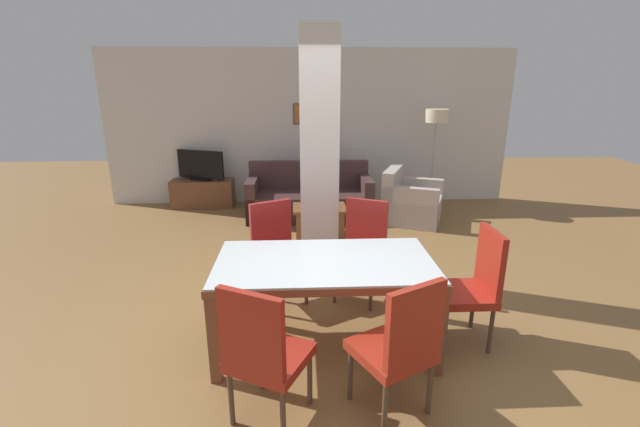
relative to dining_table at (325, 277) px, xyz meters
name	(u,v)px	position (x,y,z in m)	size (l,w,h in m)	color
ground_plane	(324,343)	(0.00, 0.00, -0.63)	(18.00, 18.00, 0.00)	brown
back_wall	(310,128)	(0.00, 4.57, 0.73)	(7.20, 0.09, 2.70)	silver
divider_pillar	(319,159)	(0.02, 1.43, 0.72)	(0.41, 0.31, 2.70)	silver
dining_table	(325,277)	(0.00, 0.00, 0.00)	(1.77, 0.96, 0.78)	brown
dining_chair_head_right	(473,283)	(1.24, 0.00, -0.08)	(0.46, 0.46, 1.01)	maroon
dining_chair_near_left	(263,351)	(-0.44, -0.86, -0.08)	(0.62, 0.62, 1.01)	maroon
dining_chair_far_right	(362,246)	(0.43, 0.87, -0.08)	(0.62, 0.62, 1.01)	maroon
dining_chair_far_left	(276,248)	(-0.44, 0.84, -0.08)	(0.62, 0.62, 1.01)	maroon
dining_chair_near_right	(400,344)	(0.44, -0.83, -0.08)	(0.62, 0.62, 1.01)	maroon
sofa	(309,199)	(-0.04, 3.63, -0.33)	(1.99, 0.90, 0.87)	#412A2A
armchair	(410,204)	(1.55, 3.28, -0.33)	(1.11, 1.11, 0.83)	#BEAFA6
coffee_table	(320,221)	(0.08, 2.68, -0.40)	(0.75, 0.52, 0.44)	brown
bottle	(321,199)	(0.12, 2.73, -0.10)	(0.06, 0.06, 0.24)	#4C2D14
tv_stand	(203,193)	(-1.92, 4.29, -0.38)	(1.07, 0.40, 0.49)	brown
tv_screen	(201,166)	(-1.92, 4.29, 0.11)	(0.84, 0.37, 0.52)	black
floor_lamp	(436,125)	(2.11, 4.02, 0.83)	(0.38, 0.38, 1.71)	#B7B7BC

